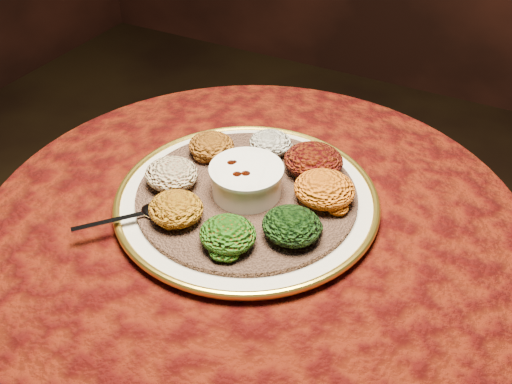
% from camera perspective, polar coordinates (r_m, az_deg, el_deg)
% --- Properties ---
extents(table, '(0.96, 0.96, 0.73)m').
position_cam_1_polar(table, '(1.13, -0.22, -9.24)').
color(table, black).
rests_on(table, ground).
extents(platter, '(0.50, 0.50, 0.02)m').
position_cam_1_polar(platter, '(1.01, -0.93, -0.74)').
color(platter, silver).
rests_on(platter, table).
extents(injera, '(0.45, 0.45, 0.01)m').
position_cam_1_polar(injera, '(1.01, -0.94, -0.27)').
color(injera, brown).
rests_on(injera, platter).
extents(stew_bowl, '(0.13, 0.13, 0.05)m').
position_cam_1_polar(stew_bowl, '(0.99, -0.96, 1.37)').
color(stew_bowl, silver).
rests_on(stew_bowl, injera).
extents(spoon, '(0.12, 0.12, 0.01)m').
position_cam_1_polar(spoon, '(0.97, -10.79, -2.01)').
color(spoon, silver).
rests_on(spoon, injera).
extents(portion_ayib, '(0.08, 0.08, 0.04)m').
position_cam_1_polar(portion_ayib, '(1.10, 1.44, 4.93)').
color(portion_ayib, silver).
rests_on(portion_ayib, injera).
extents(portion_kitfo, '(0.11, 0.10, 0.05)m').
position_cam_1_polar(portion_kitfo, '(1.04, 5.77, 3.13)').
color(portion_kitfo, black).
rests_on(portion_kitfo, injera).
extents(portion_tikil, '(0.11, 0.10, 0.05)m').
position_cam_1_polar(portion_tikil, '(0.98, 6.85, 0.29)').
color(portion_tikil, '#BE6F0F').
rests_on(portion_tikil, injera).
extents(portion_gomen, '(0.10, 0.09, 0.05)m').
position_cam_1_polar(portion_gomen, '(0.90, 3.59, -3.38)').
color(portion_gomen, black).
rests_on(portion_gomen, injera).
extents(portion_mixveg, '(0.09, 0.09, 0.04)m').
position_cam_1_polar(portion_mixveg, '(0.89, -2.83, -4.25)').
color(portion_mixveg, '#932709').
rests_on(portion_mixveg, injera).
extents(portion_kik, '(0.09, 0.09, 0.04)m').
position_cam_1_polar(portion_kik, '(0.94, -8.01, -1.66)').
color(portion_kik, '#AC6C0F').
rests_on(portion_kik, injera).
extents(portion_timatim, '(0.10, 0.09, 0.05)m').
position_cam_1_polar(portion_timatim, '(1.02, -8.43, 1.79)').
color(portion_timatim, maroon).
rests_on(portion_timatim, injera).
extents(portion_shiro, '(0.09, 0.08, 0.04)m').
position_cam_1_polar(portion_shiro, '(1.09, -4.49, 4.64)').
color(portion_shiro, brown).
rests_on(portion_shiro, injera).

